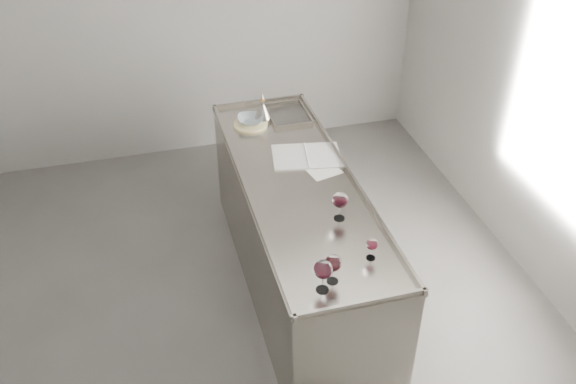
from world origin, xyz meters
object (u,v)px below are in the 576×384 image
object	(u,v)px
wine_glass_left	(323,270)
wine_glass_small	(372,245)
wine_glass_right	(340,200)
counter	(298,236)
wine_glass_middle	(333,264)
ceramic_bowl	(250,120)
wine_funnel	(263,112)
notebook	(307,156)

from	to	relation	value
wine_glass_left	wine_glass_small	xyz separation A→B (m)	(0.35, 0.18, -0.05)
wine_glass_right	wine_glass_small	distance (m)	0.41
counter	wine_glass_middle	distance (m)	1.15
counter	wine_glass_left	distance (m)	1.20
wine_glass_right	ceramic_bowl	world-z (taller)	wine_glass_right
wine_glass_left	wine_funnel	distance (m)	1.94
wine_glass_middle	wine_glass_right	xyz separation A→B (m)	(0.22, 0.53, 0.01)
wine_funnel	wine_glass_left	bearing A→B (deg)	-93.82
wine_glass_middle	wine_funnel	bearing A→B (deg)	88.35
wine_glass_middle	wine_glass_right	size ratio (longest dim) A/B	0.94
counter	wine_funnel	distance (m)	1.06
wine_glass_small	notebook	world-z (taller)	wine_glass_small
wine_glass_left	wine_glass_right	distance (m)	0.65
wine_glass_left	notebook	xyz separation A→B (m)	(0.30, 1.32, -0.14)
ceramic_bowl	wine_funnel	distance (m)	0.13
wine_glass_left	wine_funnel	world-z (taller)	wine_funnel
counter	wine_glass_left	bearing A→B (deg)	-98.92
wine_glass_right	wine_glass_small	world-z (taller)	wine_glass_right
wine_glass_middle	notebook	world-z (taller)	wine_glass_middle
ceramic_bowl	wine_glass_small	bearing A→B (deg)	-78.93
wine_glass_left	wine_glass_small	world-z (taller)	wine_glass_left
wine_glass_right	wine_glass_left	bearing A→B (deg)	-117.17
ceramic_bowl	notebook	bearing A→B (deg)	-62.92
wine_glass_small	ceramic_bowl	xyz separation A→B (m)	(-0.33, 1.70, -0.05)
wine_glass_middle	ceramic_bowl	size ratio (longest dim) A/B	0.91
wine_glass_middle	notebook	xyz separation A→B (m)	(0.23, 1.27, -0.12)
wine_glass_right	notebook	xyz separation A→B (m)	(0.01, 0.74, -0.13)
counter	wine_glass_small	xyz separation A→B (m)	(0.19, -0.85, 0.57)
wine_glass_left	wine_glass_right	size ratio (longest dim) A/B	1.04
wine_glass_middle	notebook	bearing A→B (deg)	79.77
wine_glass_right	wine_funnel	size ratio (longest dim) A/B	0.85
notebook	wine_funnel	bearing A→B (deg)	115.99
wine_glass_small	counter	bearing A→B (deg)	102.62
ceramic_bowl	wine_glass_right	bearing A→B (deg)	-77.91
ceramic_bowl	wine_glass_middle	bearing A→B (deg)	-88.20
wine_glass_middle	wine_glass_small	size ratio (longest dim) A/B	1.31
wine_glass_right	notebook	bearing A→B (deg)	89.43
wine_glass_left	wine_glass_right	bearing A→B (deg)	62.83
counter	notebook	xyz separation A→B (m)	(0.14, 0.30, 0.48)
wine_glass_right	ceramic_bowl	distance (m)	1.33
counter	notebook	size ratio (longest dim) A/B	4.52
counter	wine_glass_left	world-z (taller)	wine_glass_left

